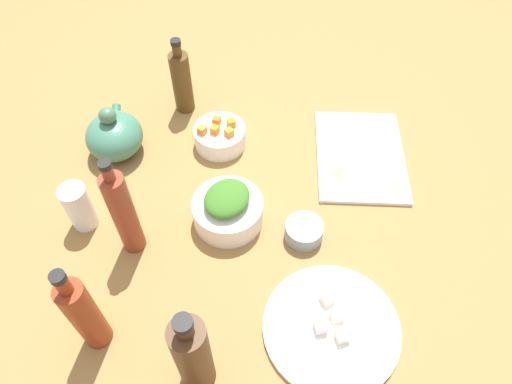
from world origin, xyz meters
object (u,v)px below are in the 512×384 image
teapot (114,135)px  drinking_glass_0 (79,207)px  cutting_board (360,155)px  plate_tofu (331,328)px  bowl_small_side (304,231)px  bowl_greens (228,211)px  bowl_carrots (220,136)px  bottle_3 (123,213)px  bottle_2 (182,81)px  bottle_1 (193,355)px  bottle_0 (84,314)px

teapot → drinking_glass_0: size_ratio=1.40×
cutting_board → plate_tofu: plate_tofu is taller
plate_tofu → bowl_small_side: bearing=7.8°
bowl_greens → teapot: 34.49cm
bowl_carrots → bottle_3: bearing=147.1°
bottle_2 → drinking_glass_0: bearing=150.4°
bowl_carrots → bottle_1: 56.63cm
bottle_1 → plate_tofu: bearing=-73.8°
teapot → bottle_2: size_ratio=0.76×
plate_tofu → bottle_3: bottle_3 is taller
cutting_board → teapot: size_ratio=1.82×
bowl_greens → bottle_1: (-32.99, 5.75, 7.70)cm
bowl_carrots → bottle_0: (-47.82, 22.72, 7.68)cm
teapot → bottle_3: 28.68cm
drinking_glass_0 → teapot: bearing=-12.0°
teapot → plate_tofu: bearing=-136.7°
drinking_glass_0 → bottle_2: bearing=-29.6°
bowl_small_side → drinking_glass_0: drinking_glass_0 is taller
plate_tofu → bowl_greens: 32.00cm
cutting_board → plate_tofu: bearing=162.3°
plate_tofu → bowl_carrots: 52.84cm
bowl_small_side → bottle_1: 36.26cm
bottle_0 → drinking_glass_0: bearing=14.4°
cutting_board → bottle_0: size_ratio=1.20×
teapot → cutting_board: bearing=-95.2°
plate_tofu → bottle_1: 27.36cm
cutting_board → plate_tofu: size_ratio=1.13×
cutting_board → bottle_3: (-21.85, 51.97, 10.87)cm
bowl_small_side → bottle_2: (41.79, 26.56, 6.83)cm
plate_tofu → bottle_0: bearing=88.7°
plate_tofu → bottle_0: size_ratio=1.06×
bowl_greens → bottle_0: (-24.92, 24.30, 7.22)cm
cutting_board → drinking_glass_0: 65.28cm
bottle_1 → bottle_3: bearing=26.8°
cutting_board → bowl_carrots: bowl_carrots is taller
bottle_1 → bowl_greens: bearing=-9.9°
bottle_0 → bottle_2: size_ratio=1.16×
bowl_carrots → teapot: 25.07cm
bowl_greens → drinking_glass_0: bearing=88.3°
drinking_glass_0 → plate_tofu: bearing=-118.4°
bowl_greens → bowl_small_side: (-5.21, -15.85, -1.03)cm
bowl_carrots → teapot: teapot is taller
drinking_glass_0 → bowl_greens: bearing=-91.7°
bowl_greens → bottle_1: bearing=170.1°
cutting_board → plate_tofu: 44.61cm
bowl_carrots → bottle_2: bearing=33.7°
bottle_0 → bottle_1: (-8.07, -18.54, 0.48)cm
bowl_small_side → bottle_2: bottle_2 is taller
plate_tofu → bottle_2: size_ratio=1.23×
plate_tofu → drinking_glass_0: drinking_glass_0 is taller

